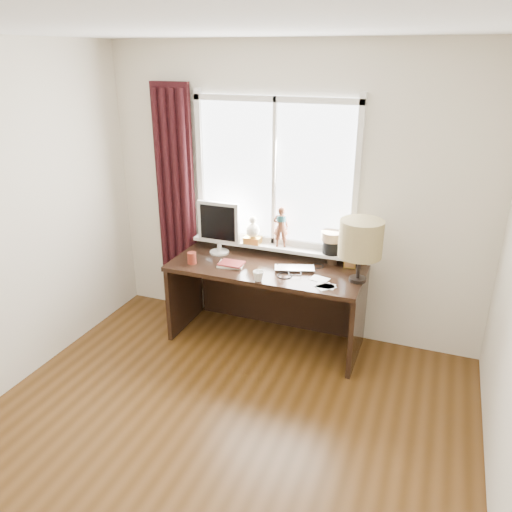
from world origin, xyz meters
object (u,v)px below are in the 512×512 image
at_px(red_cup, 192,258).
at_px(monitor, 219,225).
at_px(laptop, 295,269).
at_px(desk, 270,287).
at_px(mug, 258,276).
at_px(table_lamp, 361,239).

xyz_separation_m(red_cup, monitor, (0.12, 0.32, 0.23)).
xyz_separation_m(laptop, desk, (-0.26, 0.08, -0.26)).
distance_m(mug, desk, 0.49).
bearing_deg(monitor, table_lamp, -6.80).
height_order(laptop, desk, laptop).
bearing_deg(desk, table_lamp, -7.91).
distance_m(red_cup, desk, 0.75).
distance_m(red_cup, monitor, 0.41).
distance_m(desk, monitor, 0.74).
xyz_separation_m(mug, desk, (-0.04, 0.40, -0.29)).
xyz_separation_m(monitor, table_lamp, (1.32, -0.16, 0.09)).
distance_m(mug, table_lamp, 0.87).
bearing_deg(desk, mug, -84.30).
bearing_deg(red_cup, mug, -10.63).
bearing_deg(laptop, desk, 143.84).
bearing_deg(red_cup, table_lamp, 6.30).
xyz_separation_m(red_cup, desk, (0.64, 0.27, -0.30)).
distance_m(laptop, table_lamp, 0.65).
xyz_separation_m(laptop, red_cup, (-0.89, -0.19, 0.04)).
xyz_separation_m(desk, monitor, (-0.52, 0.05, 0.52)).
bearing_deg(desk, monitor, 174.93).
relative_size(mug, desk, 0.05).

